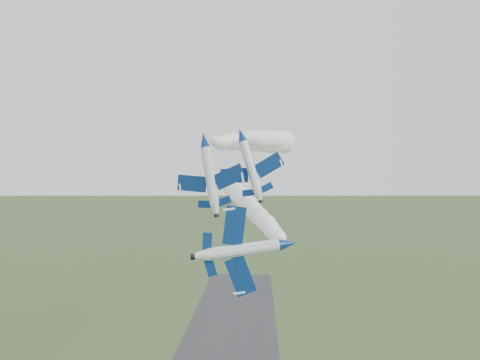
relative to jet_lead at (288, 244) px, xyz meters
name	(u,v)px	position (x,y,z in m)	size (l,w,h in m)	color
jet_lead	(288,244)	(0.00, 0.00, 0.00)	(3.32, 11.89, 9.75)	white
smoke_trail_jet_lead	(247,203)	(-5.54, 41.91, 2.12)	(4.47, 78.46, 4.47)	white
jet_pair_left	(204,140)	(-11.44, 20.07, 12.79)	(10.65, 12.63, 3.46)	white
smoke_trail_jet_pair_left	(259,142)	(-3.33, 51.98, 14.32)	(5.27, 59.80, 5.27)	white
jet_pair_right	(241,135)	(-5.90, 19.52, 13.50)	(9.28, 11.50, 3.61)	white
smoke_trail_jet_pair_right	(271,140)	(-0.63, 55.58, 14.98)	(4.80, 67.44, 4.80)	white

